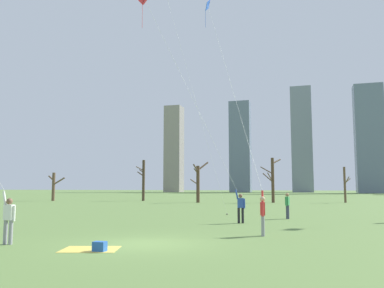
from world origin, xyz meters
name	(u,v)px	position (x,y,z in m)	size (l,w,h in m)	color
ground_plane	(147,244)	(0.00, 0.00, 0.00)	(400.00, 400.00, 0.00)	#5B7A3D
kite_flyer_midfield_right_blue	(253,176)	(3.27, 4.44, 2.51)	(4.65, 9.43, 14.91)	gray
kite_flyer_foreground_right_red	(221,164)	(0.87, 9.08, 3.34)	(7.24, 1.48, 15.07)	black
bystander_watching_nearby	(287,204)	(4.41, 12.63, 0.90)	(0.27, 0.50, 1.62)	#33384C
picnic_spot	(96,248)	(-0.99, -1.86, 0.09)	(2.11, 1.83, 0.31)	#D8BF4C
bare_tree_center	(345,184)	(10.40, 40.55, 2.35)	(0.94, 3.13, 4.51)	brown
bare_tree_right_of_center	(273,179)	(1.58, 38.20, 3.02)	(2.65, 2.65, 5.67)	#4C3828
bare_tree_far_right_edge	(198,182)	(-7.60, 35.96, 2.66)	(1.80, 2.91, 5.25)	#4C3828
bare_tree_rightmost	(54,185)	(-29.00, 36.26, 2.23)	(2.71, 1.64, 4.00)	brown
bare_tree_leftmost	(143,180)	(-16.73, 39.76, 3.01)	(1.41, 1.86, 5.82)	#423326
skyline_slender_spire	(174,149)	(-40.95, 126.89, 15.93)	(6.10, 5.96, 31.85)	gray
skyline_mid_tower_left	(302,140)	(4.91, 133.53, 18.71)	(7.19, 7.44, 37.42)	gray
skyline_squat_block	(240,147)	(-16.57, 129.61, 16.37)	(7.39, 5.54, 32.74)	slate
skyline_wide_slab	(369,138)	(24.87, 117.25, 16.58)	(8.34, 5.52, 33.16)	slate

